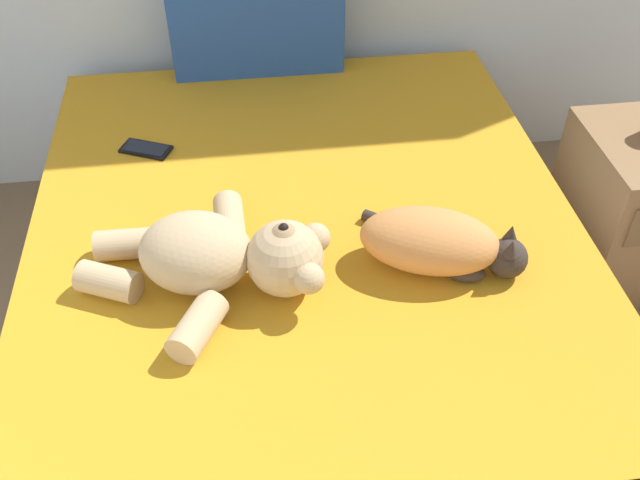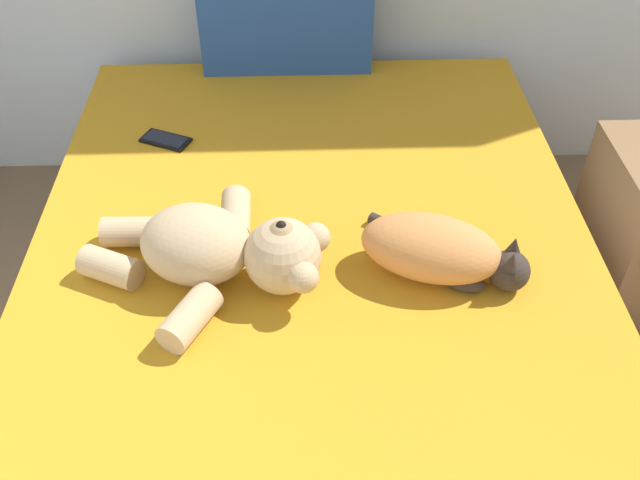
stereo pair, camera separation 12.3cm
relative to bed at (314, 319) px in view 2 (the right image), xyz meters
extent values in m
cube|color=olive|center=(0.00, 0.00, -0.11)|extent=(1.52, 2.08, 0.29)
cube|color=white|center=(0.00, 0.00, 0.14)|extent=(1.47, 2.01, 0.20)
cube|color=orange|center=(0.00, 0.07, 0.25)|extent=(1.45, 1.87, 0.02)
cube|color=#264C99|center=(-0.06, 0.96, 0.49)|extent=(0.58, 0.12, 0.48)
ellipsoid|color=#D18447|center=(0.28, -0.08, 0.33)|extent=(0.38, 0.29, 0.15)
sphere|color=#332823|center=(0.46, -0.14, 0.31)|extent=(0.10, 0.10, 0.10)
cone|color=#332823|center=(0.47, -0.11, 0.36)|extent=(0.04, 0.04, 0.04)
cone|color=#332823|center=(0.45, -0.16, 0.36)|extent=(0.04, 0.04, 0.04)
cylinder|color=#332823|center=(0.22, 0.06, 0.27)|extent=(0.15, 0.12, 0.03)
ellipsoid|color=#332823|center=(0.36, -0.14, 0.28)|extent=(0.11, 0.08, 0.04)
ellipsoid|color=tan|center=(-0.28, -0.06, 0.35)|extent=(0.31, 0.28, 0.18)
sphere|color=tan|center=(-0.07, -0.11, 0.35)|extent=(0.18, 0.18, 0.18)
sphere|color=#9E7F58|center=(-0.07, -0.11, 0.41)|extent=(0.07, 0.07, 0.07)
sphere|color=black|center=(-0.07, -0.11, 0.44)|extent=(0.02, 0.02, 0.02)
sphere|color=tan|center=(0.00, -0.06, 0.36)|extent=(0.07, 0.07, 0.07)
sphere|color=tan|center=(-0.03, -0.19, 0.36)|extent=(0.07, 0.07, 0.07)
cylinder|color=tan|center=(-0.20, 0.11, 0.29)|extent=(0.08, 0.16, 0.08)
cylinder|color=tan|center=(-0.46, 0.05, 0.29)|extent=(0.15, 0.08, 0.08)
cylinder|color=tan|center=(-0.28, -0.25, 0.29)|extent=(0.14, 0.18, 0.08)
cylinder|color=tan|center=(-0.49, -0.08, 0.29)|extent=(0.17, 0.13, 0.08)
cube|color=black|center=(-0.44, 0.51, 0.26)|extent=(0.16, 0.13, 0.01)
cube|color=black|center=(-0.44, 0.51, 0.27)|extent=(0.14, 0.11, 0.00)
camera|label=1|loc=(-0.15, -1.31, 1.49)|focal=40.01mm
camera|label=2|loc=(-0.03, -1.32, 1.49)|focal=40.01mm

